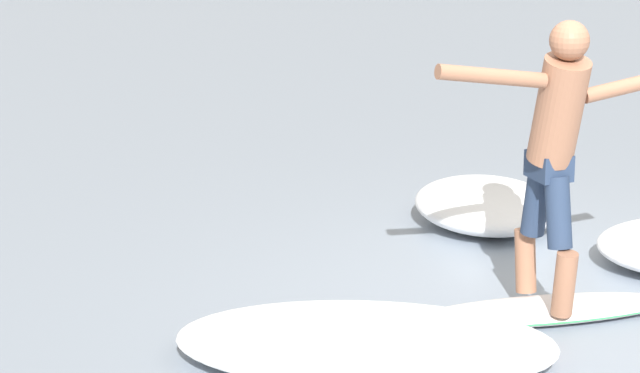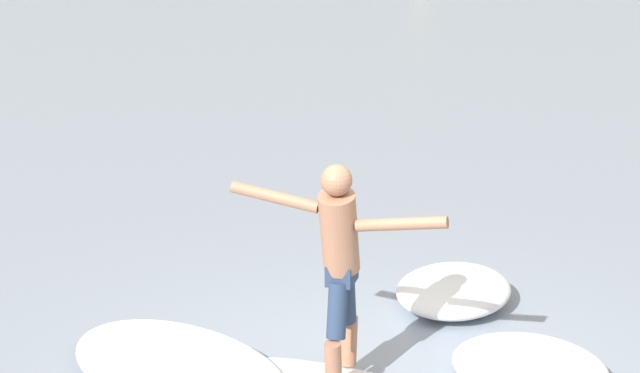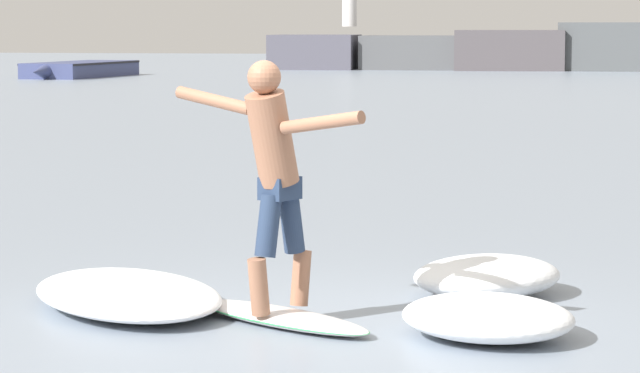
% 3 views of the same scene
% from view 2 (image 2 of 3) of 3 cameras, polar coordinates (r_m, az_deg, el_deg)
% --- Properties ---
extents(surfer, '(1.52, 0.87, 1.78)m').
position_cam_2_polar(surfer, '(8.05, 1.05, -3.64)').
color(surfer, '#936148').
rests_on(surfer, surfboard).
extents(wave_foam_at_tail, '(1.67, 1.68, 0.28)m').
position_cam_2_polar(wave_foam_at_tail, '(8.75, 11.11, -9.41)').
color(wave_foam_at_tail, white).
rests_on(wave_foam_at_tail, ground).
extents(wave_foam_at_nose, '(2.31, 2.53, 0.22)m').
position_cam_2_polar(wave_foam_at_nose, '(8.73, -7.57, -9.52)').
color(wave_foam_at_nose, white).
rests_on(wave_foam_at_nose, ground).
extents(wave_foam_beside, '(1.59, 1.64, 0.31)m').
position_cam_2_polar(wave_foam_beside, '(10.05, 7.15, -5.51)').
color(wave_foam_beside, white).
rests_on(wave_foam_beside, ground).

